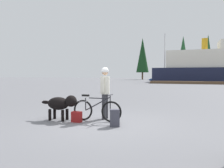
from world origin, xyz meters
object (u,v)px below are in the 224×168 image
(person_cyclist, at_px, (105,87))
(handbag_pannier, at_px, (77,117))
(bicycle, at_px, (96,110))
(dog, at_px, (61,104))
(ferry_boat, at_px, (222,67))
(sailboat_moored, at_px, (164,79))
(backpack, at_px, (115,118))

(person_cyclist, relative_size, handbag_pannier, 5.20)
(bicycle, relative_size, dog, 1.27)
(ferry_boat, relative_size, sailboat_moored, 2.60)
(person_cyclist, distance_m, handbag_pannier, 1.40)
(person_cyclist, distance_m, sailboat_moored, 37.13)
(person_cyclist, xyz_separation_m, handbag_pannier, (-0.67, -0.82, -0.92))
(sailboat_moored, bearing_deg, person_cyclist, -86.81)
(dog, distance_m, handbag_pannier, 0.76)
(dog, bearing_deg, sailboat_moored, 91.15)
(dog, xyz_separation_m, ferry_boat, (9.48, 39.64, 2.32))
(dog, bearing_deg, ferry_boat, 76.55)
(dog, distance_m, sailboat_moored, 37.80)
(bicycle, xyz_separation_m, ferry_boat, (8.29, 39.40, 2.51))
(dog, relative_size, backpack, 2.62)
(backpack, distance_m, sailboat_moored, 38.14)
(sailboat_moored, bearing_deg, bicycle, -87.03)
(bicycle, relative_size, person_cyclist, 0.95)
(dog, relative_size, ferry_boat, 0.06)
(bicycle, bearing_deg, handbag_pannier, -148.75)
(handbag_pannier, bearing_deg, backpack, -6.74)
(dog, xyz_separation_m, handbag_pannier, (0.64, -0.09, -0.39))
(handbag_pannier, xyz_separation_m, ferry_boat, (8.84, 39.74, 2.72))
(ferry_boat, bearing_deg, bicycle, -101.88)
(person_cyclist, bearing_deg, ferry_boat, 78.15)
(person_cyclist, height_order, handbag_pannier, person_cyclist)
(person_cyclist, xyz_separation_m, sailboat_moored, (-2.07, 37.07, -0.56))
(sailboat_moored, bearing_deg, handbag_pannier, -87.89)
(backpack, distance_m, ferry_boat, 40.68)
(ferry_boat, height_order, sailboat_moored, sailboat_moored)
(bicycle, relative_size, sailboat_moored, 0.18)
(bicycle, height_order, backpack, bicycle)
(backpack, xyz_separation_m, handbag_pannier, (-1.35, 0.16, -0.08))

